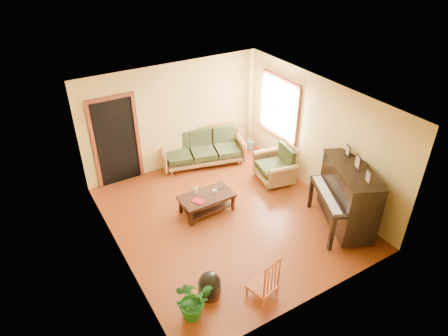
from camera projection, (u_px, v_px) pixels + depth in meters
floor at (228, 217)px, 8.34m from camera, size 5.00×5.00×0.00m
doorway at (116, 142)px, 8.97m from camera, size 1.08×0.16×2.05m
window at (280, 107)px, 9.45m from camera, size 0.12×1.36×1.46m
sofa at (203, 148)px, 9.93m from camera, size 2.21×1.36×0.88m
coffee_table at (207, 203)px, 8.41m from camera, size 1.13×0.62×0.41m
armchair at (275, 163)px, 9.28m from camera, size 1.04×1.07×0.93m
piano at (348, 198)px, 7.77m from camera, size 1.47×1.78×1.36m
footstool at (210, 287)px, 6.53m from camera, size 0.44×0.44×0.36m
red_chair at (263, 277)px, 6.38m from camera, size 0.50×0.53×0.87m
leaning_frame at (243, 136)px, 10.77m from camera, size 0.48×0.28×0.63m
ceramic_crock at (250, 145)px, 10.74m from camera, size 0.23×0.23×0.24m
potted_plant at (192, 300)px, 6.12m from camera, size 0.63×0.56×0.67m
book at (196, 204)px, 8.05m from camera, size 0.28×0.30×0.02m
candle at (196, 190)px, 8.35m from camera, size 0.08×0.08×0.13m
glass_jar at (215, 191)px, 8.38m from camera, size 0.10×0.10×0.06m
remote at (222, 188)px, 8.52m from camera, size 0.17×0.11×0.02m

